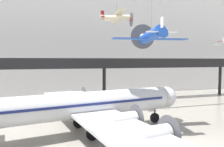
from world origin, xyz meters
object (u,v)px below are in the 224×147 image
(airliner_silver_main, at_px, (82,106))
(suspended_plane_cream_biplane, at_px, (117,18))
(suspended_plane_blue_trainer, at_px, (151,36))
(info_sign_pedestal, at_px, (158,132))

(airliner_silver_main, relative_size, suspended_plane_cream_biplane, 4.44)
(airliner_silver_main, distance_m, suspended_plane_blue_trainer, 11.92)
(suspended_plane_cream_biplane, relative_size, suspended_plane_blue_trainer, 0.64)
(airliner_silver_main, xyz_separation_m, suspended_plane_cream_biplane, (8.08, 10.98, 12.51))
(airliner_silver_main, distance_m, suspended_plane_cream_biplane, 18.50)
(suspended_plane_blue_trainer, bearing_deg, airliner_silver_main, 95.35)
(suspended_plane_cream_biplane, bearing_deg, info_sign_pedestal, -82.37)
(airliner_silver_main, xyz_separation_m, info_sign_pedestal, (8.19, -3.20, -2.85))
(airliner_silver_main, bearing_deg, info_sign_pedestal, -30.30)
(suspended_plane_cream_biplane, distance_m, info_sign_pedestal, 20.90)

